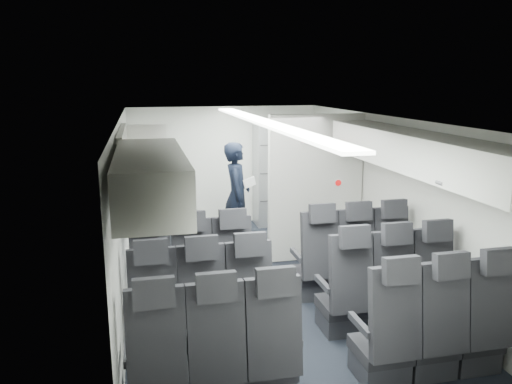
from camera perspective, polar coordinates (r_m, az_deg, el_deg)
name	(u,v)px	position (r m, az deg, el deg)	size (l,w,h in m)	color
cabin_shell	(263,201)	(6.26, 0.82, -1.01)	(3.41, 6.01, 2.16)	black
seat_row_front	(274,270)	(5.99, 2.03, -8.91)	(3.33, 0.56, 1.24)	black
seat_row_mid	(296,302)	(5.19, 4.65, -12.44)	(3.33, 0.56, 1.24)	black
seat_row_rear	(329,347)	(4.44, 8.30, -17.16)	(3.33, 0.56, 1.24)	black
overhead_bin_left_rear	(150,178)	(3.98, -11.98, 1.63)	(0.53, 1.80, 0.40)	silver
overhead_bin_left_front_open	(143,160)	(5.73, -12.74, 3.64)	(0.64, 1.70, 0.72)	#9E9E93
overhead_bin_right_rear	(466,164)	(4.90, 22.89, 2.93)	(0.53, 1.80, 0.40)	silver
overhead_bin_right_front	(378,142)	(6.38, 13.75, 5.60)	(0.53, 1.70, 0.40)	silver
bulkhead_partition	(315,188)	(7.30, 6.81, 0.48)	(1.40, 0.15, 2.13)	silver
galley_unit	(278,173)	(9.11, 2.55, 2.17)	(0.85, 0.52, 1.90)	#939399
boarding_door	(131,194)	(7.64, -14.05, -0.19)	(0.12, 1.27, 1.86)	silver
flight_attendant	(237,196)	(7.79, -2.19, -0.43)	(0.61, 0.40, 1.68)	black
carry_on_bag	(146,154)	(5.63, -12.51, 4.31)	(0.36, 0.25, 0.21)	black
papers	(249,182)	(7.74, -0.76, 1.11)	(0.20, 0.02, 0.14)	white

